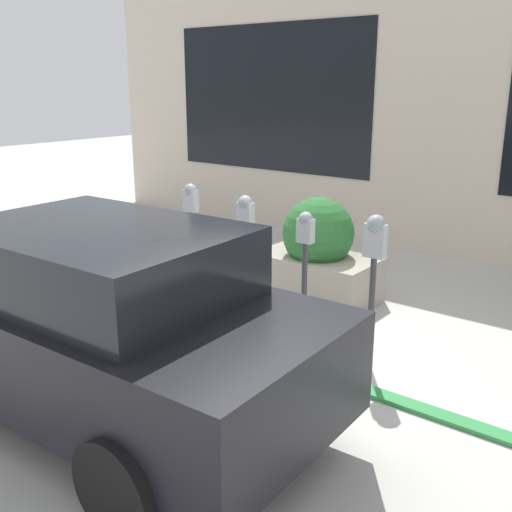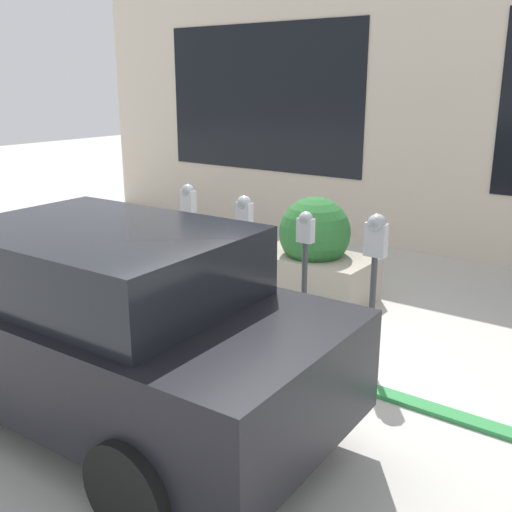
# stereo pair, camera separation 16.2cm
# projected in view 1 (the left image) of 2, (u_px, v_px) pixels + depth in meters

# --- Properties ---
(ground_plane) EXTENTS (40.00, 40.00, 0.00)m
(ground_plane) POSITION_uv_depth(u_px,v_px,m) (250.00, 348.00, 6.04)
(ground_plane) COLOR beige
(curb_strip) EXTENTS (13.50, 0.16, 0.04)m
(curb_strip) POSITION_uv_depth(u_px,v_px,m) (245.00, 349.00, 5.97)
(curb_strip) COLOR #338C47
(curb_strip) RESTS_ON ground_plane
(building_facade) EXTENTS (13.50, 0.17, 4.17)m
(building_facade) POSITION_uv_depth(u_px,v_px,m) (437.00, 116.00, 8.84)
(building_facade) COLOR beige
(building_facade) RESTS_ON ground_plane
(parking_meter_nearest) EXTENTS (0.20, 0.17, 1.47)m
(parking_meter_nearest) POSITION_uv_depth(u_px,v_px,m) (374.00, 253.00, 5.35)
(parking_meter_nearest) COLOR #38383D
(parking_meter_nearest) RESTS_ON ground_plane
(parking_meter_second) EXTENTS (0.16, 0.14, 1.41)m
(parking_meter_second) POSITION_uv_depth(u_px,v_px,m) (305.00, 252.00, 5.76)
(parking_meter_second) COLOR #38383D
(parking_meter_second) RESTS_ON ground_plane
(parking_meter_middle) EXTENTS (0.18, 0.15, 1.47)m
(parking_meter_middle) POSITION_uv_depth(u_px,v_px,m) (245.00, 230.00, 6.20)
(parking_meter_middle) COLOR #38383D
(parking_meter_middle) RESTS_ON ground_plane
(parking_meter_fourth) EXTENTS (0.17, 0.14, 1.51)m
(parking_meter_fourth) POSITION_uv_depth(u_px,v_px,m) (192.00, 229.00, 6.71)
(parking_meter_fourth) COLOR #38383D
(parking_meter_fourth) RESTS_ON ground_plane
(planter_box) EXTENTS (1.44, 0.87, 1.27)m
(planter_box) POSITION_uv_depth(u_px,v_px,m) (317.00, 256.00, 7.27)
(planter_box) COLOR #A39989
(planter_box) RESTS_ON ground_plane
(parked_car_front) EXTENTS (4.06, 1.84, 1.58)m
(parked_car_front) POSITION_uv_depth(u_px,v_px,m) (94.00, 319.00, 4.65)
(parked_car_front) COLOR black
(parked_car_front) RESTS_ON ground_plane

